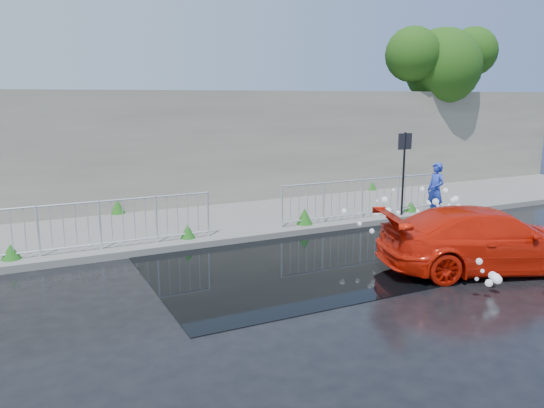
{
  "coord_description": "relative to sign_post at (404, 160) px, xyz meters",
  "views": [
    {
      "loc": [
        -5.6,
        -8.47,
        3.46
      ],
      "look_at": [
        -0.24,
        2.42,
        1.0
      ],
      "focal_mm": 35.0,
      "sensor_mm": 36.0,
      "label": 1
    }
  ],
  "objects": [
    {
      "name": "pavement",
      "position": [
        -4.2,
        1.9,
        -1.65
      ],
      "size": [
        30.0,
        4.0,
        0.15
      ],
      "primitive_type": "cube",
      "color": "slate",
      "rests_on": "ground"
    },
    {
      "name": "retaining_wall",
      "position": [
        -4.2,
        4.1,
        0.18
      ],
      "size": [
        30.0,
        0.6,
        3.5
      ],
      "primitive_type": "cube",
      "color": "#6E685D",
      "rests_on": "pavement"
    },
    {
      "name": "puddle",
      "position": [
        -3.7,
        -2.1,
        -1.72
      ],
      "size": [
        8.0,
        5.0,
        0.01
      ],
      "primitive_type": "cube",
      "color": "black",
      "rests_on": "ground"
    },
    {
      "name": "sign_post",
      "position": [
        0.0,
        0.0,
        0.0
      ],
      "size": [
        0.45,
        0.06,
        2.5
      ],
      "color": "black",
      "rests_on": "ground"
    },
    {
      "name": "curb",
      "position": [
        -4.2,
        -0.1,
        -1.64
      ],
      "size": [
        30.0,
        0.25,
        0.16
      ],
      "primitive_type": "cube",
      "color": "slate",
      "rests_on": "ground"
    },
    {
      "name": "person",
      "position": [
        1.13,
        -0.1,
        -0.92
      ],
      "size": [
        0.39,
        0.59,
        1.61
      ],
      "primitive_type": "imported",
      "rotation": [
        0.0,
        0.0,
        -1.57
      ],
      "color": "#233AB3",
      "rests_on": "ground"
    },
    {
      "name": "railing_left",
      "position": [
        -8.2,
        0.25,
        -0.99
      ],
      "size": [
        5.05,
        0.05,
        1.1
      ],
      "color": "silver",
      "rests_on": "pavement"
    },
    {
      "name": "ground",
      "position": [
        -4.2,
        -3.1,
        -1.72
      ],
      "size": [
        90.0,
        90.0,
        0.0
      ],
      "primitive_type": "plane",
      "color": "black",
      "rests_on": "ground"
    },
    {
      "name": "railing_right",
      "position": [
        -1.2,
        0.25,
        -0.99
      ],
      "size": [
        5.05,
        0.05,
        1.1
      ],
      "color": "silver",
      "rests_on": "pavement"
    },
    {
      "name": "tree",
      "position": [
        5.26,
        4.31,
        3.03
      ],
      "size": [
        4.98,
        2.92,
        6.16
      ],
      "color": "#332114",
      "rests_on": "ground"
    },
    {
      "name": "weeds",
      "position": [
        -4.44,
        1.43,
        -1.39
      ],
      "size": [
        12.17,
        3.93,
        0.43
      ],
      "color": "#235617",
      "rests_on": "pavement"
    },
    {
      "name": "water_spray",
      "position": [
        -1.24,
        -3.33,
        -1.06
      ],
      "size": [
        3.59,
        5.69,
        0.99
      ],
      "color": "white",
      "rests_on": "ground"
    },
    {
      "name": "red_car",
      "position": [
        -1.33,
        -4.23,
        -1.08
      ],
      "size": [
        4.74,
        3.09,
        1.28
      ],
      "primitive_type": "imported",
      "rotation": [
        0.0,
        0.0,
        1.25
      ],
      "color": "red",
      "rests_on": "ground"
    }
  ]
}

